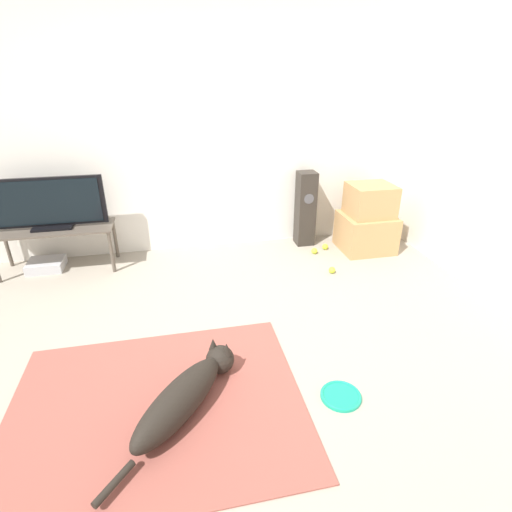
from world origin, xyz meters
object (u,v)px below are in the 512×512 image
at_px(cardboard_box_upper, 370,200).
at_px(game_console, 46,265).
at_px(tennis_ball_near_speaker, 332,270).
at_px(tv, 48,204).
at_px(tennis_ball_loose_on_carpet, 314,251).
at_px(cardboard_box_lower, 366,232).
at_px(tennis_ball_by_boxes, 325,247).
at_px(floor_speaker, 305,209).
at_px(frisbee, 341,396).
at_px(tv_stand, 55,233).
at_px(dog, 186,394).

height_order(cardboard_box_upper, game_console, cardboard_box_upper).
bearing_deg(tennis_ball_near_speaker, game_console, 166.17).
bearing_deg(tv, tennis_ball_loose_on_carpet, -4.37).
distance_m(cardboard_box_lower, tv, 3.29).
bearing_deg(cardboard_box_upper, tennis_ball_by_boxes, 171.05).
relative_size(tv, tennis_ball_near_speaker, 15.82).
height_order(floor_speaker, game_console, floor_speaker).
bearing_deg(tennis_ball_near_speaker, cardboard_box_lower, 39.72).
xyz_separation_m(frisbee, floor_speaker, (0.54, 2.37, 0.41)).
bearing_deg(frisbee, tv_stand, 132.83).
relative_size(tennis_ball_by_boxes, tennis_ball_near_speaker, 1.00).
xyz_separation_m(tv, game_console, (-0.16, 0.02, -0.64)).
xyz_separation_m(cardboard_box_upper, tennis_ball_loose_on_carpet, (-0.61, -0.01, -0.54)).
relative_size(dog, tennis_ball_by_boxes, 14.19).
relative_size(frisbee, tv, 0.24).
bearing_deg(cardboard_box_upper, cardboard_box_lower, -149.24).
height_order(tennis_ball_near_speaker, tennis_ball_loose_on_carpet, same).
xyz_separation_m(dog, tennis_ball_near_speaker, (1.52, 1.48, -0.10)).
height_order(frisbee, cardboard_box_lower, cardboard_box_lower).
xyz_separation_m(cardboard_box_lower, tv, (-3.25, 0.19, 0.49)).
distance_m(cardboard_box_lower, game_console, 3.41).
bearing_deg(cardboard_box_upper, tv_stand, 176.72).
relative_size(frisbee, tennis_ball_loose_on_carpet, 3.87).
bearing_deg(tennis_ball_loose_on_carpet, floor_speaker, 93.98).
relative_size(floor_speaker, tv, 0.81).
bearing_deg(tennis_ball_near_speaker, tennis_ball_loose_on_carpet, 92.09).
relative_size(frisbee, tv_stand, 0.23).
height_order(cardboard_box_lower, tv, tv).
bearing_deg(tennis_ball_loose_on_carpet, cardboard_box_upper, 1.25).
relative_size(floor_speaker, tennis_ball_by_boxes, 12.74).
bearing_deg(cardboard_box_lower, frisbee, -119.22).
distance_m(tennis_ball_loose_on_carpet, game_console, 2.81).
bearing_deg(floor_speaker, tv, -177.64).
height_order(tennis_ball_by_boxes, game_console, game_console).
distance_m(frisbee, tennis_ball_loose_on_carpet, 2.13).
height_order(tv_stand, game_console, tv_stand).
distance_m(floor_speaker, tv_stand, 2.63).
height_order(tv, tennis_ball_near_speaker, tv).
height_order(frisbee, tennis_ball_loose_on_carpet, tennis_ball_loose_on_carpet).
relative_size(tv_stand, tennis_ball_by_boxes, 16.87).
bearing_deg(tv_stand, floor_speaker, 2.42).
bearing_deg(tv, floor_speaker, 2.36).
xyz_separation_m(tennis_ball_loose_on_carpet, game_console, (-2.80, 0.22, 0.01)).
height_order(tv_stand, tennis_ball_near_speaker, tv_stand).
height_order(cardboard_box_lower, tennis_ball_near_speaker, cardboard_box_lower).
distance_m(dog, tennis_ball_by_boxes, 2.63).
bearing_deg(frisbee, game_console, 134.61).
distance_m(tennis_ball_by_boxes, tennis_ball_near_speaker, 0.58).
bearing_deg(tv_stand, game_console, 172.18).
distance_m(cardboard_box_upper, tv, 3.26).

